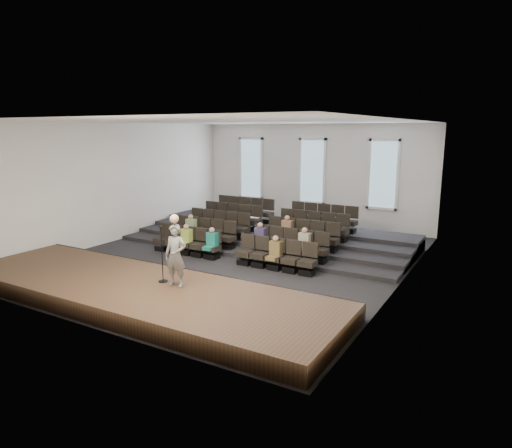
{
  "coord_description": "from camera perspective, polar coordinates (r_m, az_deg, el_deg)",
  "views": [
    {
      "loc": [
        8.89,
        -13.93,
        4.71
      ],
      "look_at": [
        0.54,
        0.5,
        1.25
      ],
      "focal_mm": 32.0,
      "sensor_mm": 36.0,
      "label": 1
    }
  ],
  "objects": [
    {
      "name": "ground",
      "position": [
        17.18,
        -2.39,
        -4.21
      ],
      "size": [
        14.0,
        14.0,
        0.0
      ],
      "primitive_type": "plane",
      "color": "black",
      "rests_on": "ground"
    },
    {
      "name": "ceiling",
      "position": [
        16.52,
        -2.54,
        12.74
      ],
      "size": [
        12.0,
        14.0,
        0.02
      ],
      "primitive_type": "cube",
      "color": "white",
      "rests_on": "ground"
    },
    {
      "name": "wall_back",
      "position": [
        22.86,
        7.08,
        6.08
      ],
      "size": [
        12.0,
        0.04,
        5.0
      ],
      "primitive_type": "cube",
      "color": "white",
      "rests_on": "ground"
    },
    {
      "name": "wall_front",
      "position": [
        11.47,
        -21.64,
        -0.24
      ],
      "size": [
        12.0,
        0.04,
        5.0
      ],
      "primitive_type": "cube",
      "color": "white",
      "rests_on": "ground"
    },
    {
      "name": "wall_left",
      "position": [
        20.52,
        -16.85,
        5.03
      ],
      "size": [
        0.04,
        14.0,
        5.0
      ],
      "primitive_type": "cube",
      "color": "white",
      "rests_on": "ground"
    },
    {
      "name": "wall_right",
      "position": [
        14.39,
        18.22,
        2.28
      ],
      "size": [
        0.04,
        14.0,
        5.0
      ],
      "primitive_type": "cube",
      "color": "white",
      "rests_on": "ground"
    },
    {
      "name": "stage",
      "position": [
        13.3,
        -14.38,
        -8.27
      ],
      "size": [
        11.8,
        3.6,
        0.5
      ],
      "primitive_type": "cube",
      "color": "#422D1C",
      "rests_on": "ground"
    },
    {
      "name": "stage_lip",
      "position": [
        14.53,
        -9.49,
        -6.33
      ],
      "size": [
        11.8,
        0.06,
        0.52
      ],
      "primitive_type": "cube",
      "color": "black",
      "rests_on": "ground"
    },
    {
      "name": "risers",
      "position": [
        19.79,
        2.53,
        -1.48
      ],
      "size": [
        11.8,
        4.8,
        0.6
      ],
      "color": "black",
      "rests_on": "ground"
    },
    {
      "name": "seating_rows",
      "position": [
        18.29,
        0.18,
        -1.01
      ],
      "size": [
        6.8,
        4.7,
        1.67
      ],
      "color": "black",
      "rests_on": "ground"
    },
    {
      "name": "windows",
      "position": [
        22.78,
        7.03,
        6.57
      ],
      "size": [
        8.44,
        0.1,
        3.24
      ],
      "color": "white",
      "rests_on": "wall_back"
    },
    {
      "name": "audience",
      "position": [
        17.01,
        -1.6,
        -1.63
      ],
      "size": [
        5.45,
        2.64,
        1.1
      ],
      "color": "#AABF4C",
      "rests_on": "seating_rows"
    },
    {
      "name": "speaker",
      "position": [
        12.6,
        -10.02,
        -3.88
      ],
      "size": [
        0.68,
        0.5,
        1.73
      ],
      "primitive_type": "imported",
      "rotation": [
        0.0,
        0.0,
        0.15
      ],
      "color": "slate",
      "rests_on": "stage"
    },
    {
      "name": "mic_stand",
      "position": [
        13.11,
        -11.62,
        -5.06
      ],
      "size": [
        0.27,
        0.27,
        1.62
      ],
      "color": "black",
      "rests_on": "stage"
    }
  ]
}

